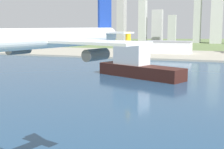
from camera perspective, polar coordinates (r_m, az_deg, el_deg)
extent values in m
plane|color=#5E7444|center=(266.84, 6.03, -0.23)|extent=(2400.00, 2400.00, 0.00)
cube|color=navy|center=(209.65, 2.35, -2.65)|extent=(840.00, 360.00, 0.15)
cube|color=#A19C8B|center=(452.63, 11.42, 3.50)|extent=(840.00, 140.00, 2.50)
cylinder|color=white|center=(65.78, -11.07, 6.44)|extent=(15.77, 40.35, 4.05)
cube|color=white|center=(67.23, -9.78, 6.01)|extent=(40.96, 20.26, 0.50)
cube|color=#193899|center=(79.52, -1.30, 10.19)|extent=(1.91, 4.85, 9.72)
cube|color=white|center=(79.51, -1.30, 7.57)|extent=(15.11, 8.50, 0.36)
cylinder|color=#4C4F54|center=(58.95, -2.89, 3.58)|extent=(3.80, 6.13, 2.23)
cylinder|color=#4C4F54|center=(75.00, -16.45, 4.35)|extent=(3.80, 6.13, 2.23)
cube|color=#381914|center=(257.71, 5.12, 0.59)|extent=(76.65, 48.16, 9.77)
cube|color=silver|center=(262.07, 3.53, 3.91)|extent=(31.23, 25.26, 18.98)
cylinder|color=yellow|center=(263.73, 2.92, 6.86)|extent=(4.36, 4.36, 7.82)
cube|color=white|center=(465.41, 10.04, 4.83)|extent=(65.57, 34.12, 15.98)
cube|color=gray|center=(464.91, 10.07, 5.88)|extent=(66.88, 34.80, 1.20)
cube|color=#AAA6AB|center=(828.75, 1.74, 10.11)|extent=(19.02, 27.23, 121.14)
cube|color=#BBBCBC|center=(824.86, 5.54, 9.50)|extent=(17.82, 24.72, 104.70)
cube|color=#B7B5BC|center=(820.23, 8.15, 8.64)|extent=(25.86, 20.80, 81.24)
cube|color=#B2B5B4|center=(767.74, 10.73, 8.01)|extent=(17.96, 15.45, 66.17)
cube|color=#B4B8B5|center=(806.03, 15.10, 9.50)|extent=(17.10, 27.83, 111.21)
cube|color=silver|center=(783.18, 18.36, 10.73)|extent=(26.95, 15.09, 147.88)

